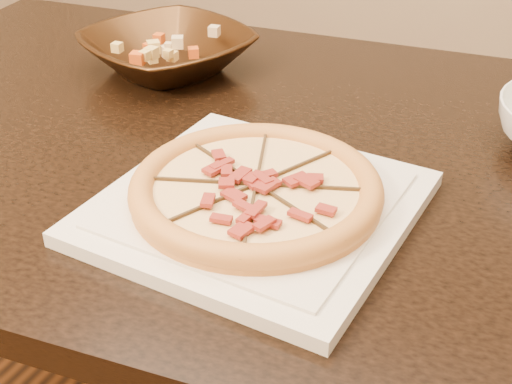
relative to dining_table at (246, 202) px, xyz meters
The scene contains 5 objects.
dining_table is the anchor object (origin of this frame).
plate 0.22m from the dining_table, 58.04° to the right, with size 0.35×0.35×0.02m.
pizza 0.23m from the dining_table, 58.04° to the right, with size 0.29×0.29×0.03m.
bronze_bowl 0.31m from the dining_table, 145.58° to the left, with size 0.26×0.26×0.06m, color #3D2512.
mixed_dish 0.33m from the dining_table, 145.87° to the left, with size 0.10×0.13×0.03m.
Camera 1 is at (0.54, -0.74, 1.21)m, focal length 50.00 mm.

